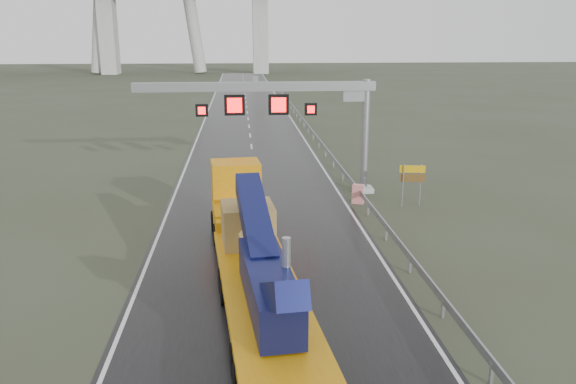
{
  "coord_description": "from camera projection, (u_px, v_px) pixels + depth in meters",
  "views": [
    {
      "loc": [
        -0.99,
        -16.67,
        9.76
      ],
      "look_at": [
        1.03,
        6.83,
        3.2
      ],
      "focal_mm": 35.0,
      "sensor_mm": 36.0,
      "label": 1
    }
  ],
  "objects": [
    {
      "name": "ground",
      "position": [
        275.0,
        340.0,
        18.7
      ],
      "size": [
        400.0,
        400.0,
        0.0
      ],
      "primitive_type": "plane",
      "color": "#333827",
      "rests_on": "ground"
    },
    {
      "name": "road",
      "position": [
        250.0,
        136.0,
        57.09
      ],
      "size": [
        11.0,
        200.0,
        0.02
      ],
      "primitive_type": "cube",
      "color": "black",
      "rests_on": "ground"
    },
    {
      "name": "guardrail",
      "position": [
        324.0,
        146.0,
        47.81
      ],
      "size": [
        0.2,
        140.0,
        1.4
      ],
      "primitive_type": null,
      "color": "gray",
      "rests_on": "ground"
    },
    {
      "name": "sign_gantry",
      "position": [
        290.0,
        106.0,
        34.64
      ],
      "size": [
        14.9,
        1.2,
        7.42
      ],
      "color": "#ABABA6",
      "rests_on": "ground"
    },
    {
      "name": "heavy_haul_truck",
      "position": [
        251.0,
        242.0,
        22.78
      ],
      "size": [
        4.4,
        18.72,
        4.36
      ],
      "rotation": [
        0.0,
        0.0,
        0.09
      ],
      "color": "orange",
      "rests_on": "ground"
    },
    {
      "name": "exit_sign_pair",
      "position": [
        412.0,
        177.0,
        32.9
      ],
      "size": [
        1.47,
        0.31,
        2.54
      ],
      "rotation": [
        0.0,
        0.0,
        -0.17
      ],
      "color": "gray",
      "rests_on": "ground"
    },
    {
      "name": "striped_barrier",
      "position": [
        358.0,
        194.0,
        33.8
      ],
      "size": [
        0.78,
        0.58,
        1.18
      ],
      "primitive_type": "cube",
      "rotation": [
        0.0,
        0.0,
        -0.34
      ],
      "color": "red",
      "rests_on": "ground"
    }
  ]
}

